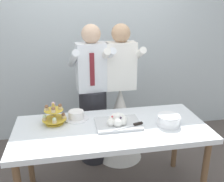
{
  "coord_description": "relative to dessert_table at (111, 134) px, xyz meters",
  "views": [
    {
      "loc": [
        -0.39,
        -2.07,
        1.88
      ],
      "look_at": [
        0.03,
        0.15,
        1.07
      ],
      "focal_mm": 40.3,
      "sensor_mm": 36.0,
      "label": 1
    }
  ],
  "objects": [
    {
      "name": "rear_wall",
      "position": [
        0.0,
        1.4,
        0.75
      ],
      "size": [
        5.2,
        0.1,
        2.9
      ],
      "primitive_type": "cube",
      "color": "silver",
      "rests_on": "ground_plane"
    },
    {
      "name": "person_groom",
      "position": [
        -0.1,
        0.65,
        0.05
      ],
      "size": [
        0.5,
        0.53,
        1.66
      ],
      "color": "#232328",
      "rests_on": "ground_plane"
    },
    {
      "name": "plate_stack",
      "position": [
        0.54,
        -0.07,
        0.12
      ],
      "size": [
        0.22,
        0.22,
        0.1
      ],
      "color": "white",
      "rests_on": "dessert_table"
    },
    {
      "name": "main_cake_tray",
      "position": [
        0.07,
        0.02,
        0.11
      ],
      "size": [
        0.43,
        0.31,
        0.12
      ],
      "color": "silver",
      "rests_on": "dessert_table"
    },
    {
      "name": "dessert_table",
      "position": [
        0.0,
        0.0,
        0.0
      ],
      "size": [
        1.8,
        0.8,
        0.78
      ],
      "color": "silver",
      "rests_on": "ground_plane"
    },
    {
      "name": "cupcake_stand",
      "position": [
        -0.52,
        0.17,
        0.16
      ],
      "size": [
        0.23,
        0.23,
        0.21
      ],
      "color": "gold",
      "rests_on": "dessert_table"
    },
    {
      "name": "round_cake",
      "position": [
        -0.31,
        0.23,
        0.11
      ],
      "size": [
        0.24,
        0.24,
        0.08
      ],
      "color": "white",
      "rests_on": "dessert_table"
    },
    {
      "name": "person_bride",
      "position": [
        0.23,
        0.66,
        -0.12
      ],
      "size": [
        0.56,
        0.56,
        1.66
      ],
      "color": "white",
      "rests_on": "ground_plane"
    }
  ]
}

